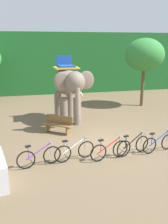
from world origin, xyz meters
TOP-DOWN VIEW (x-y plane):
  - ground_plane at (0.00, 0.00)m, footprint 80.00×80.00m
  - foliage_hedge at (0.00, 14.96)m, footprint 36.00×6.00m
  - tree_center at (4.54, 6.31)m, footprint 2.77×2.77m
  - elephant at (-1.41, 3.61)m, footprint 2.09×4.18m
  - bike_purple at (-3.39, -1.48)m, footprint 1.68×0.56m
  - bike_white at (-2.00, -1.29)m, footprint 1.68×0.57m
  - bike_red at (-0.63, -1.52)m, footprint 1.69×0.54m
  - bike_black at (0.47, -1.30)m, footprint 1.64×0.68m
  - bike_blue at (1.64, -1.32)m, footprint 1.68×0.56m
  - wooden_bench at (-2.23, 1.97)m, footprint 1.44×1.24m

SIDE VIEW (x-z plane):
  - ground_plane at x=0.00m, z-range 0.00..0.00m
  - bike_purple at x=-3.39m, z-range -0.07..0.85m
  - bike_white at x=-2.00m, z-range -0.07..0.85m
  - bike_red at x=-0.63m, z-range -0.07..0.85m
  - bike_black at x=0.47m, z-range -0.07..0.85m
  - bike_blue at x=1.64m, z-range -0.07..0.85m
  - wooden_bench at x=-2.23m, z-range 0.03..0.92m
  - elephant at x=-1.41m, z-range 0.31..4.09m
  - foliage_hedge at x=0.00m, z-range 0.00..5.42m
  - tree_center at x=4.54m, z-range 1.25..6.09m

